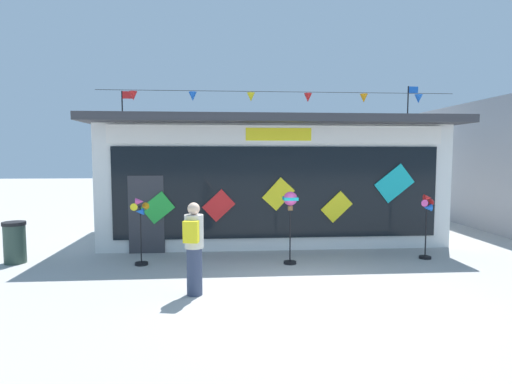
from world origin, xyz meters
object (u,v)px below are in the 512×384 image
kite_shop_building (269,178)px  person_near_camera (194,247)px  wind_spinner_far_left (140,220)px  wind_spinner_center_left (427,214)px  trash_bin (15,242)px  wind_spinner_left (290,207)px

kite_shop_building → person_near_camera: (-1.96, -5.73, -0.90)m
kite_shop_building → wind_spinner_far_left: size_ratio=6.33×
kite_shop_building → wind_spinner_center_left: bearing=-44.9°
wind_spinner_center_left → person_near_camera: (-5.44, -2.27, -0.22)m
kite_shop_building → wind_spinner_far_left: 4.91m
wind_spinner_center_left → trash_bin: bearing=177.9°
kite_shop_building → wind_spinner_center_left: size_ratio=6.23×
kite_shop_building → wind_spinner_left: 3.71m
kite_shop_building → wind_spinner_left: size_ratio=5.84×
wind_spinner_far_left → wind_spinner_center_left: (6.79, 0.08, 0.05)m
wind_spinner_left → trash_bin: (-6.40, 0.57, -0.84)m
wind_spinner_center_left → person_near_camera: size_ratio=0.94×
wind_spinner_far_left → wind_spinner_center_left: size_ratio=0.98×
wind_spinner_far_left → person_near_camera: bearing=-58.2°
kite_shop_building → trash_bin: size_ratio=10.10×
wind_spinner_left → wind_spinner_center_left: (3.37, 0.21, -0.23)m
wind_spinner_left → wind_spinner_far_left: bearing=177.8°
wind_spinner_far_left → wind_spinner_left: (3.42, -0.13, 0.28)m
wind_spinner_center_left → trash_bin: 9.79m
kite_shop_building → person_near_camera: bearing=-108.9°
wind_spinner_left → person_near_camera: (-2.07, -2.06, -0.45)m
kite_shop_building → wind_spinner_far_left: kite_shop_building is taller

